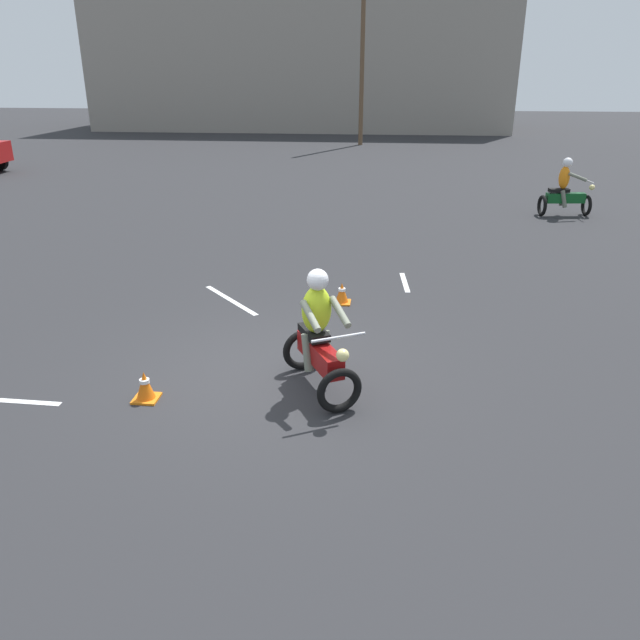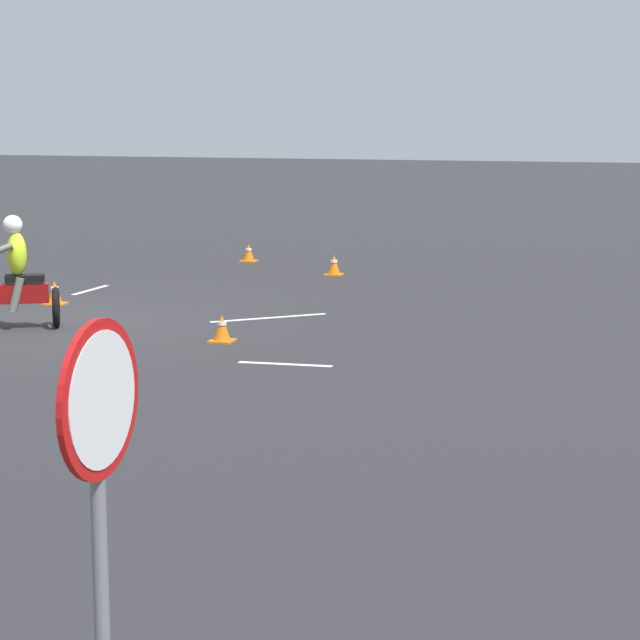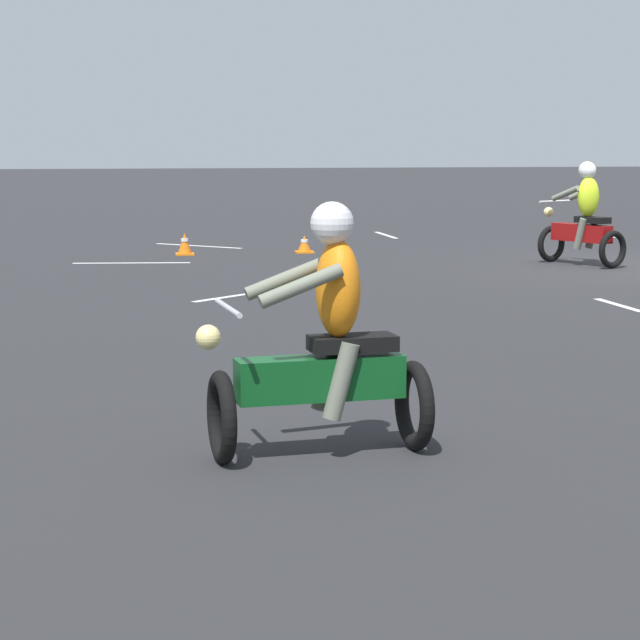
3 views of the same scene
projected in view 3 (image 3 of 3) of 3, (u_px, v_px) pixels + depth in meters
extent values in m
plane|color=#28282B|center=(631.00, 266.00, 19.86)|extent=(120.00, 120.00, 0.00)
torus|color=black|center=(551.00, 244.00, 20.54)|extent=(0.58, 0.37, 0.60)
torus|color=black|center=(613.00, 249.00, 19.51)|extent=(0.58, 0.37, 0.60)
cube|color=maroon|center=(582.00, 233.00, 19.99)|extent=(0.72, 1.09, 0.28)
cube|color=black|center=(592.00, 220.00, 19.78)|extent=(0.49, 0.62, 0.10)
cylinder|color=silver|center=(555.00, 201.00, 20.40)|extent=(0.64, 0.36, 0.04)
sphere|color=#F2E08C|center=(548.00, 212.00, 20.53)|extent=(0.22, 0.22, 0.16)
ellipsoid|color=#CCEA26|center=(588.00, 197.00, 19.81)|extent=(0.48, 0.43, 0.64)
cylinder|color=slate|center=(583.00, 193.00, 20.16)|extent=(0.33, 0.53, 0.27)
cylinder|color=slate|center=(566.00, 193.00, 19.92)|extent=(0.33, 0.53, 0.27)
cylinder|color=slate|center=(592.00, 233.00, 19.99)|extent=(0.22, 0.27, 0.51)
cylinder|color=slate|center=(580.00, 234.00, 19.83)|extent=(0.22, 0.27, 0.51)
sphere|color=white|center=(587.00, 170.00, 19.78)|extent=(0.38, 0.38, 0.28)
torus|color=black|center=(222.00, 417.00, 7.92)|extent=(0.17, 0.61, 0.60)
torus|color=black|center=(414.00, 405.00, 8.27)|extent=(0.17, 0.61, 0.60)
cube|color=#0F4C1E|center=(320.00, 378.00, 8.06)|extent=(1.12, 0.37, 0.28)
cube|color=black|center=(353.00, 343.00, 8.09)|extent=(0.59, 0.33, 0.10)
cylinder|color=silver|center=(228.00, 308.00, 7.83)|extent=(0.12, 0.70, 0.04)
sphere|color=#F2E08C|center=(208.00, 337.00, 7.82)|extent=(0.18, 0.18, 0.16)
ellipsoid|color=orange|center=(338.00, 289.00, 8.01)|extent=(0.33, 0.43, 0.64)
cylinder|color=slate|center=(285.00, 279.00, 8.11)|extent=(0.55, 0.16, 0.27)
cylinder|color=slate|center=(301.00, 286.00, 7.73)|extent=(0.55, 0.16, 0.27)
cylinder|color=slate|center=(329.00, 373.00, 8.22)|extent=(0.26, 0.15, 0.51)
cylinder|color=slate|center=(341.00, 381.00, 7.95)|extent=(0.26, 0.15, 0.51)
sphere|color=silver|center=(332.00, 223.00, 7.93)|extent=(0.31, 0.31, 0.28)
cube|color=orange|center=(185.00, 254.00, 21.77)|extent=(0.32, 0.32, 0.03)
cone|color=orange|center=(185.00, 243.00, 21.74)|extent=(0.24, 0.24, 0.36)
cylinder|color=white|center=(185.00, 240.00, 21.73)|extent=(0.13, 0.13, 0.05)
cube|color=orange|center=(304.00, 252.00, 22.14)|extent=(0.32, 0.32, 0.03)
cone|color=orange|center=(304.00, 243.00, 22.12)|extent=(0.24, 0.24, 0.28)
cylinder|color=white|center=(304.00, 241.00, 22.11)|extent=(0.13, 0.13, 0.05)
cube|color=silver|center=(132.00, 263.00, 20.38)|extent=(1.91, 0.29, 0.01)
cube|color=silver|center=(245.00, 294.00, 16.38)|extent=(1.48, 1.40, 0.01)
cube|color=silver|center=(619.00, 305.00, 15.34)|extent=(0.19, 1.22, 0.01)
cube|color=silver|center=(603.00, 239.00, 25.09)|extent=(0.94, 0.94, 0.01)
cube|color=silver|center=(386.00, 235.00, 26.05)|extent=(0.17, 1.74, 0.01)
cube|color=silver|center=(199.00, 246.00, 23.51)|extent=(1.58, 1.34, 0.01)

